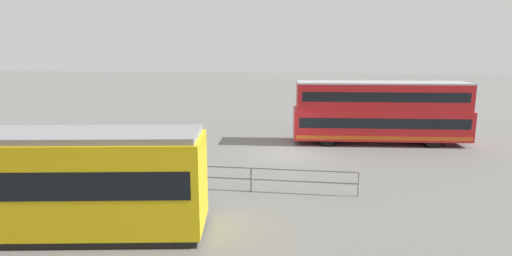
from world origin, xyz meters
TOP-DOWN VIEW (x-y plane):
  - ground_plane at (0.00, 0.00)m, footprint 160.00×160.00m
  - double_decker_bus at (-5.89, -3.40)m, footprint 11.18×2.91m
  - tram_yellow at (8.58, 11.25)m, footprint 12.32×3.97m
  - pedestrian_near_railing at (4.96, 4.13)m, footprint 0.42×0.42m
  - pedestrian_railing at (1.43, 6.45)m, footprint 9.17×0.47m
  - info_sign at (6.91, 5.52)m, footprint 1.04×0.14m

SIDE VIEW (x-z plane):
  - ground_plane at x=0.00m, z-range 0.00..0.00m
  - pedestrian_railing at x=1.43m, z-range 0.21..1.29m
  - pedestrian_near_railing at x=4.96m, z-range 0.12..1.76m
  - info_sign at x=6.91m, z-range 0.46..2.88m
  - tram_yellow at x=8.58m, z-range 0.07..3.56m
  - double_decker_bus at x=-5.89m, z-range 0.05..4.05m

